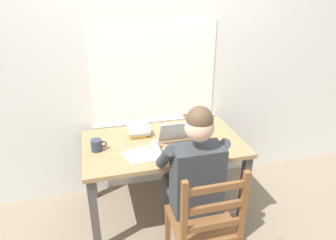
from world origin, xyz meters
TOP-DOWN VIEW (x-y plane):
  - ground_plane at (0.00, 0.00)m, footprint 8.00×8.00m
  - back_wall at (0.00, 0.47)m, footprint 6.00×0.08m
  - desk at (0.00, 0.00)m, footprint 1.32×0.78m
  - seated_person at (0.10, -0.46)m, footprint 0.50×0.60m
  - wooden_chair at (0.10, -0.74)m, footprint 0.42×0.42m
  - laptop at (0.12, -0.17)m, footprint 0.33×0.33m
  - computer_mouse at (0.40, -0.23)m, footprint 0.06×0.10m
  - coffee_mug_white at (0.29, -0.02)m, footprint 0.12×0.08m
  - coffee_mug_dark at (-0.54, -0.01)m, footprint 0.13×0.09m
  - book_stack_main at (-0.18, 0.17)m, footprint 0.20×0.17m
  - book_stack_side at (0.38, 0.21)m, footprint 0.21×0.16m
  - paper_pile_near_laptop at (-0.24, -0.14)m, footprint 0.25×0.20m
  - paper_pile_back_corner at (-0.19, -0.22)m, footprint 0.25×0.16m

SIDE VIEW (x-z plane):
  - ground_plane at x=0.00m, z-range 0.00..0.00m
  - wooden_chair at x=0.10m, z-range -0.01..0.91m
  - desk at x=0.00m, z-range 0.26..0.96m
  - seated_person at x=0.10m, z-range 0.06..1.29m
  - paper_pile_near_laptop at x=-0.24m, z-range 0.70..0.71m
  - paper_pile_back_corner at x=-0.19m, z-range 0.70..0.71m
  - computer_mouse at x=0.40m, z-range 0.70..0.74m
  - book_stack_side at x=0.38m, z-range 0.70..0.76m
  - book_stack_main at x=-0.18m, z-range 0.70..0.78m
  - coffee_mug_white at x=0.29m, z-range 0.70..0.79m
  - coffee_mug_dark at x=-0.54m, z-range 0.70..0.80m
  - laptop at x=0.12m, z-range 0.64..0.86m
  - back_wall at x=0.00m, z-range 0.00..2.60m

